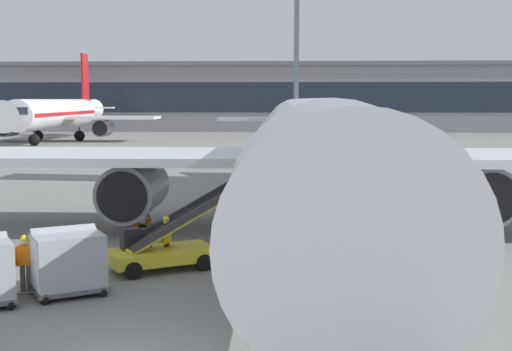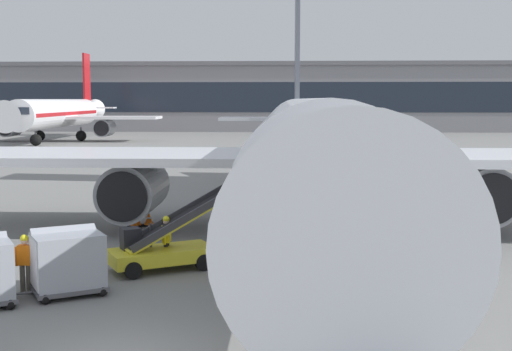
{
  "view_description": "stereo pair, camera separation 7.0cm",
  "coord_description": "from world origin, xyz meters",
  "px_view_note": "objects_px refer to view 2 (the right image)",
  "views": [
    {
      "loc": [
        3.64,
        -13.75,
        5.62
      ],
      "look_at": [
        2.58,
        9.73,
        2.95
      ],
      "focal_mm": 47.25,
      "sensor_mm": 36.0,
      "label": 1
    },
    {
      "loc": [
        3.71,
        -13.74,
        5.62
      ],
      "look_at": [
        2.58,
        9.73,
        2.95
      ],
      "focal_mm": 47.25,
      "sensor_mm": 36.0,
      "label": 2
    }
  ],
  "objects_px": {
    "safety_cone_wingtip": "(149,219)",
    "parked_airplane": "(304,146)",
    "ground_crew_marshaller": "(166,238)",
    "ground_crew_by_loader": "(51,254)",
    "safety_cone_engine_keepout": "(136,218)",
    "baggage_cart_lead": "(67,260)",
    "belt_loader": "(169,243)",
    "ground_crew_by_carts": "(25,260)",
    "safety_cone_nose_mark": "(151,228)",
    "distant_airplane": "(58,114)"
  },
  "relations": [
    {
      "from": "safety_cone_engine_keepout",
      "to": "safety_cone_nose_mark",
      "type": "height_order",
      "value": "safety_cone_engine_keepout"
    },
    {
      "from": "parked_airplane",
      "to": "belt_loader",
      "type": "height_order",
      "value": "parked_airplane"
    },
    {
      "from": "ground_crew_by_loader",
      "to": "safety_cone_engine_keepout",
      "type": "bearing_deg",
      "value": 88.25
    },
    {
      "from": "ground_crew_marshaller",
      "to": "safety_cone_wingtip",
      "type": "relative_size",
      "value": 2.89
    },
    {
      "from": "baggage_cart_lead",
      "to": "ground_crew_marshaller",
      "type": "xyz_separation_m",
      "value": [
        2.3,
        3.24,
        -0.0
      ]
    },
    {
      "from": "safety_cone_nose_mark",
      "to": "distant_airplane",
      "type": "distance_m",
      "value": 66.42
    },
    {
      "from": "safety_cone_engine_keepout",
      "to": "ground_crew_marshaller",
      "type": "bearing_deg",
      "value": -69.48
    },
    {
      "from": "safety_cone_nose_mark",
      "to": "baggage_cart_lead",
      "type": "bearing_deg",
      "value": -94.48
    },
    {
      "from": "parked_airplane",
      "to": "safety_cone_nose_mark",
      "type": "relative_size",
      "value": 69.37
    },
    {
      "from": "safety_cone_engine_keepout",
      "to": "safety_cone_wingtip",
      "type": "relative_size",
      "value": 1.16
    },
    {
      "from": "belt_loader",
      "to": "safety_cone_nose_mark",
      "type": "bearing_deg",
      "value": 107.38
    },
    {
      "from": "parked_airplane",
      "to": "ground_crew_by_loader",
      "type": "height_order",
      "value": "parked_airplane"
    },
    {
      "from": "ground_crew_marshaller",
      "to": "parked_airplane",
      "type": "bearing_deg",
      "value": 55.76
    },
    {
      "from": "parked_airplane",
      "to": "belt_loader",
      "type": "relative_size",
      "value": 8.13
    },
    {
      "from": "belt_loader",
      "to": "distant_airplane",
      "type": "xyz_separation_m",
      "value": [
        -26.79,
        66.96,
        2.75
      ]
    },
    {
      "from": "safety_cone_nose_mark",
      "to": "safety_cone_engine_keepout",
      "type": "bearing_deg",
      "value": 119.54
    },
    {
      "from": "baggage_cart_lead",
      "to": "safety_cone_engine_keepout",
      "type": "xyz_separation_m",
      "value": [
        -0.42,
        10.5,
        -0.66
      ]
    },
    {
      "from": "belt_loader",
      "to": "ground_crew_by_loader",
      "type": "height_order",
      "value": "belt_loader"
    },
    {
      "from": "belt_loader",
      "to": "distant_airplane",
      "type": "height_order",
      "value": "distant_airplane"
    },
    {
      "from": "safety_cone_wingtip",
      "to": "parked_airplane",
      "type": "bearing_deg",
      "value": -3.63
    },
    {
      "from": "ground_crew_by_loader",
      "to": "safety_cone_wingtip",
      "type": "relative_size",
      "value": 2.89
    },
    {
      "from": "ground_crew_by_loader",
      "to": "parked_airplane",
      "type": "bearing_deg",
      "value": 50.8
    },
    {
      "from": "baggage_cart_lead",
      "to": "safety_cone_engine_keepout",
      "type": "relative_size",
      "value": 3.91
    },
    {
      "from": "baggage_cart_lead",
      "to": "safety_cone_wingtip",
      "type": "relative_size",
      "value": 4.55
    },
    {
      "from": "baggage_cart_lead",
      "to": "safety_cone_wingtip",
      "type": "height_order",
      "value": "baggage_cart_lead"
    },
    {
      "from": "ground_crew_marshaller",
      "to": "distant_airplane",
      "type": "bearing_deg",
      "value": 111.79
    },
    {
      "from": "belt_loader",
      "to": "ground_crew_by_carts",
      "type": "height_order",
      "value": "belt_loader"
    },
    {
      "from": "baggage_cart_lead",
      "to": "distant_airplane",
      "type": "distance_m",
      "value": 74.17
    },
    {
      "from": "baggage_cart_lead",
      "to": "ground_crew_marshaller",
      "type": "bearing_deg",
      "value": 54.66
    },
    {
      "from": "safety_cone_engine_keepout",
      "to": "parked_airplane",
      "type": "bearing_deg",
      "value": -2.3
    },
    {
      "from": "baggage_cart_lead",
      "to": "ground_crew_by_loader",
      "type": "relative_size",
      "value": 1.58
    },
    {
      "from": "parked_airplane",
      "to": "safety_cone_wingtip",
      "type": "xyz_separation_m",
      "value": [
        -6.88,
        0.44,
        -3.33
      ]
    },
    {
      "from": "parked_airplane",
      "to": "safety_cone_wingtip",
      "type": "bearing_deg",
      "value": 176.37
    },
    {
      "from": "ground_crew_marshaller",
      "to": "belt_loader",
      "type": "bearing_deg",
      "value": -62.73
    },
    {
      "from": "ground_crew_by_loader",
      "to": "safety_cone_wingtip",
      "type": "distance_m",
      "value": 10.0
    },
    {
      "from": "ground_crew_by_loader",
      "to": "safety_cone_engine_keepout",
      "type": "relative_size",
      "value": 2.48
    },
    {
      "from": "safety_cone_nose_mark",
      "to": "parked_airplane",
      "type": "bearing_deg",
      "value": 14.29
    },
    {
      "from": "belt_loader",
      "to": "ground_crew_by_loader",
      "type": "relative_size",
      "value": 2.98
    },
    {
      "from": "ground_crew_by_loader",
      "to": "ground_crew_by_carts",
      "type": "relative_size",
      "value": 1.0
    },
    {
      "from": "ground_crew_by_carts",
      "to": "distant_airplane",
      "type": "distance_m",
      "value": 73.81
    },
    {
      "from": "ground_crew_by_loader",
      "to": "distant_airplane",
      "type": "height_order",
      "value": "distant_airplane"
    },
    {
      "from": "safety_cone_wingtip",
      "to": "ground_crew_by_carts",
      "type": "bearing_deg",
      "value": -97.37
    },
    {
      "from": "safety_cone_nose_mark",
      "to": "distant_airplane",
      "type": "relative_size",
      "value": 0.02
    },
    {
      "from": "belt_loader",
      "to": "ground_crew_by_carts",
      "type": "bearing_deg",
      "value": -139.81
    },
    {
      "from": "parked_airplane",
      "to": "safety_cone_engine_keepout",
      "type": "height_order",
      "value": "parked_airplane"
    },
    {
      "from": "safety_cone_wingtip",
      "to": "safety_cone_nose_mark",
      "type": "height_order",
      "value": "safety_cone_nose_mark"
    },
    {
      "from": "distant_airplane",
      "to": "ground_crew_by_carts",
      "type": "bearing_deg",
      "value": -71.71
    },
    {
      "from": "parked_airplane",
      "to": "ground_crew_by_carts",
      "type": "height_order",
      "value": "parked_airplane"
    },
    {
      "from": "baggage_cart_lead",
      "to": "ground_crew_marshaller",
      "type": "distance_m",
      "value": 3.97
    },
    {
      "from": "ground_crew_by_carts",
      "to": "safety_cone_nose_mark",
      "type": "xyz_separation_m",
      "value": [
        1.9,
        8.62,
        -0.7
      ]
    }
  ]
}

